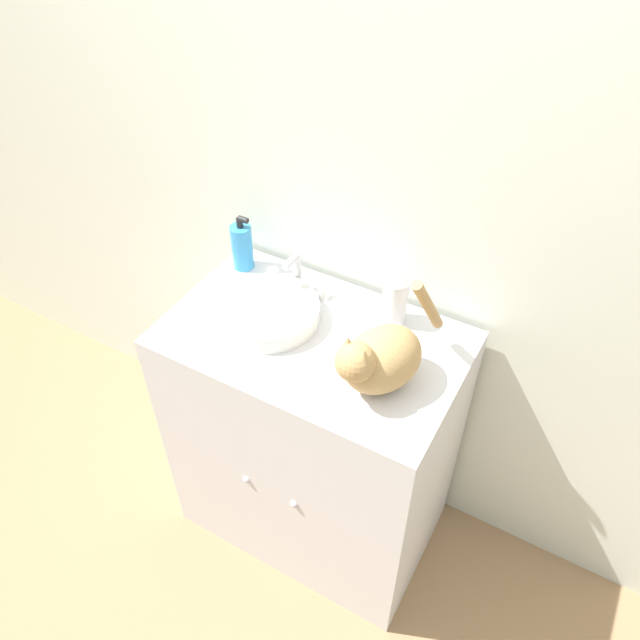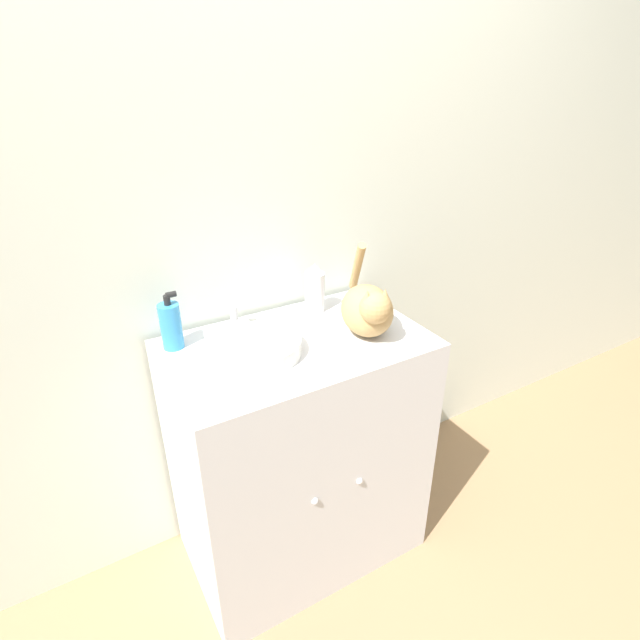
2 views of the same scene
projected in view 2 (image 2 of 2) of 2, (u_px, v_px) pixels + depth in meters
name	position (u px, v px, depth m)	size (l,w,h in m)	color
ground_plane	(335.00, 592.00, 1.79)	(8.00, 8.00, 0.00)	#997551
wall_back	(252.00, 215.00, 1.64)	(6.00, 0.05, 2.50)	silver
vanity_cabinet	(300.00, 453.00, 1.78)	(0.82, 0.52, 0.91)	silver
sink_basin	(254.00, 346.00, 1.50)	(0.28, 0.28, 0.05)	silver
faucet	(235.00, 319.00, 1.60)	(0.21, 0.08, 0.13)	silver
cat	(368.00, 309.00, 1.58)	(0.23, 0.35, 0.27)	tan
soap_bottle	(171.00, 325.00, 1.51)	(0.06, 0.06, 0.18)	#338CCC
spray_bottle	(315.00, 288.00, 1.73)	(0.07, 0.07, 0.18)	silver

